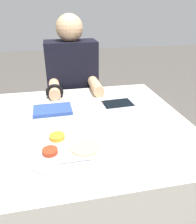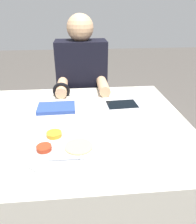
{
  "view_description": "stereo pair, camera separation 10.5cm",
  "coord_description": "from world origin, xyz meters",
  "px_view_note": "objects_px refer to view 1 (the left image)",
  "views": [
    {
      "loc": [
        -0.07,
        -0.94,
        1.24
      ],
      "look_at": [
        0.12,
        -0.02,
        0.78
      ],
      "focal_mm": 35.0,
      "sensor_mm": 36.0,
      "label": 1
    },
    {
      "loc": [
        0.04,
        -0.96,
        1.24
      ],
      "look_at": [
        0.12,
        -0.02,
        0.78
      ],
      "focal_mm": 35.0,
      "sensor_mm": 36.0,
      "label": 2
    }
  ],
  "objects_px": {
    "red_notebook": "(53,110)",
    "person_diner": "(73,102)",
    "thali_tray": "(69,148)",
    "tablet_device": "(118,104)"
  },
  "relations": [
    {
      "from": "tablet_device",
      "to": "person_diner",
      "type": "distance_m",
      "value": 0.53
    },
    {
      "from": "thali_tray",
      "to": "tablet_device",
      "type": "bearing_deg",
      "value": 50.64
    },
    {
      "from": "thali_tray",
      "to": "person_diner",
      "type": "distance_m",
      "value": 0.86
    },
    {
      "from": "person_diner",
      "to": "thali_tray",
      "type": "bearing_deg",
      "value": -96.61
    },
    {
      "from": "red_notebook",
      "to": "tablet_device",
      "type": "distance_m",
      "value": 0.37
    },
    {
      "from": "red_notebook",
      "to": "tablet_device",
      "type": "bearing_deg",
      "value": 2.63
    },
    {
      "from": "red_notebook",
      "to": "tablet_device",
      "type": "height_order",
      "value": "red_notebook"
    },
    {
      "from": "thali_tray",
      "to": "person_diner",
      "type": "xyz_separation_m",
      "value": [
        0.1,
        0.84,
        -0.16
      ]
    },
    {
      "from": "red_notebook",
      "to": "person_diner",
      "type": "distance_m",
      "value": 0.52
    },
    {
      "from": "red_notebook",
      "to": "person_diner",
      "type": "relative_size",
      "value": 0.17
    }
  ]
}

